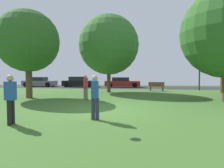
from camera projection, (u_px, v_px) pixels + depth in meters
The scene contains 14 objects.
ground_plane at pixel (103, 110), 8.78m from camera, with size 44.00×44.00×0.00m, color #3D6628.
road_strip at pixel (124, 87), 24.64m from camera, with size 44.00×6.40×0.01m, color #28282B.
oak_tree_left at pixel (224, 48), 16.58m from camera, with size 3.87×3.87×6.00m.
oak_tree_center at pixel (28, 41), 13.21m from camera, with size 4.36×4.36×6.22m.
birch_tree_lone at pixel (109, 45), 17.44m from camera, with size 5.57×5.57×7.22m.
person_catcher at pixel (11, 97), 6.22m from camera, with size 0.33×0.30×1.67m.
person_bystander at pixel (86, 86), 12.58m from camera, with size 0.30×0.35×1.64m.
person_walking at pixel (95, 95), 6.90m from camera, with size 0.30×0.32×1.65m.
frisbee_disc at pixel (92, 81), 5.76m from camera, with size 0.37×0.37×0.04m.
parked_car_grey at pixel (39, 82), 26.12m from camera, with size 4.49×1.94×1.31m.
parked_car_black at pixel (79, 82), 25.32m from camera, with size 4.46×2.05×1.39m.
parked_car_red at pixel (122, 83), 24.83m from camera, with size 4.59×1.92×1.30m.
park_bench at pixel (156, 86), 19.03m from camera, with size 1.60×0.45×0.90m.
street_lamp_post at pixel (200, 69), 19.76m from camera, with size 0.14×0.14×4.50m, color #2D2D33.
Camera 1 is at (1.46, -8.59, 1.68)m, focal length 30.01 mm.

